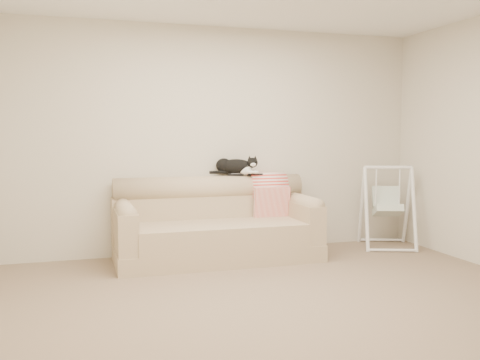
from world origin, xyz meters
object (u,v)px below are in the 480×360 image
(sofa, at_px, (216,227))
(remote_a, at_px, (236,174))
(remote_b, at_px, (255,174))
(tuxedo_cat, at_px, (236,166))
(baby_swing, at_px, (387,206))

(sofa, relative_size, remote_a, 11.84)
(remote_b, height_order, tuxedo_cat, tuxedo_cat)
(remote_b, bearing_deg, baby_swing, -7.36)
(remote_a, height_order, baby_swing, baby_swing)
(remote_b, distance_m, baby_swing, 1.69)
(remote_a, xyz_separation_m, remote_b, (0.23, -0.03, -0.00))
(sofa, relative_size, remote_b, 12.62)
(remote_a, relative_size, baby_swing, 0.19)
(tuxedo_cat, bearing_deg, baby_swing, -8.23)
(remote_a, xyz_separation_m, baby_swing, (1.85, -0.24, -0.41))
(sofa, relative_size, tuxedo_cat, 3.90)
(sofa, height_order, tuxedo_cat, tuxedo_cat)
(tuxedo_cat, xyz_separation_m, baby_swing, (1.85, -0.27, -0.51))
(tuxedo_cat, relative_size, baby_swing, 0.56)
(sofa, bearing_deg, tuxedo_cat, 40.21)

